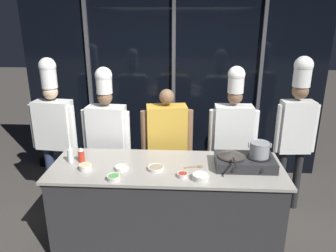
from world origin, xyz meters
The scene contains 20 objects.
ground_plane centered at (0.00, 0.00, 0.00)m, with size 24.00×24.00×0.00m, color #47423D.
window_wall_back centered at (0.00, 1.78, 1.35)m, with size 4.43×0.09×2.70m.
demo_counter centered at (0.00, 0.00, 0.46)m, with size 2.38×0.83×0.93m.
portable_stove centered at (0.79, 0.03, 0.98)m, with size 0.59×0.39×0.12m.
frying_pan centered at (0.66, 0.03, 1.07)m, with size 0.28×0.49×0.05m.
stock_pot centered at (0.93, 0.03, 1.12)m, with size 0.23×0.20×0.15m.
squeeze_bottle_clear centered at (-1.01, 0.04, 1.01)m, with size 0.06×0.06×0.18m.
squeeze_bottle_chili centered at (-0.90, 0.06, 1.00)m, with size 0.07×0.07×0.16m.
prep_bowl_scallions centered at (-0.48, -0.32, 0.95)m, with size 0.13×0.13×0.05m.
prep_bowl_chili_flakes centered at (0.17, -0.23, 0.95)m, with size 0.10×0.10×0.04m.
prep_bowl_mushrooms centered at (-0.10, -0.09, 0.95)m, with size 0.17×0.17×0.04m.
prep_bowl_ginger centered at (-0.81, -0.12, 0.96)m, with size 0.13×0.13×0.06m.
prep_bowl_garlic centered at (0.34, -0.26, 0.96)m, with size 0.16×0.16×0.05m.
prep_bowl_onion centered at (-0.45, -0.10, 0.95)m, with size 0.14×0.14×0.04m.
serving_spoon_slotted centered at (0.31, -0.01, 0.93)m, with size 0.21×0.07×0.02m.
chef_head centered at (-1.48, 0.80, 1.07)m, with size 0.60×0.28×1.92m.
chef_sous centered at (-0.78, 0.70, 1.03)m, with size 0.60×0.27×1.83m.
person_guest centered at (-0.04, 0.71, 0.94)m, with size 0.63×0.32×1.57m.
chef_line centered at (0.77, 0.80, 1.04)m, with size 0.60×0.24×1.84m.
chef_pastry centered at (1.51, 0.77, 1.17)m, with size 0.50×0.23×1.96m.
Camera 1 is at (0.18, -3.03, 2.41)m, focal length 35.00 mm.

